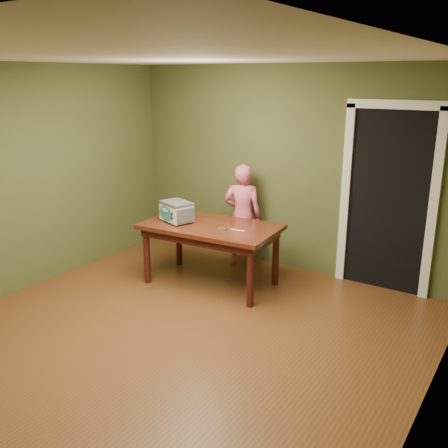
# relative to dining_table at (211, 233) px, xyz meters

# --- Properties ---
(floor) EXTENTS (5.00, 5.00, 0.00)m
(floor) POSITION_rel_dining_table_xyz_m (0.47, -1.45, -0.65)
(floor) COLOR brown
(floor) RESTS_ON ground
(room_shell) EXTENTS (4.52, 5.02, 2.61)m
(room_shell) POSITION_rel_dining_table_xyz_m (0.47, -1.45, 1.06)
(room_shell) COLOR #47512B
(room_shell) RESTS_ON ground
(doorway) EXTENTS (1.10, 0.66, 2.25)m
(doorway) POSITION_rel_dining_table_xyz_m (1.77, 1.33, 0.41)
(doorway) COLOR black
(doorway) RESTS_ON ground
(dining_table) EXTENTS (1.67, 1.03, 0.75)m
(dining_table) POSITION_rel_dining_table_xyz_m (0.00, 0.00, 0.00)
(dining_table) COLOR #3D150E
(dining_table) RESTS_ON floor
(toy_oven) EXTENTS (0.46, 0.38, 0.25)m
(toy_oven) POSITION_rel_dining_table_xyz_m (-0.42, -0.12, 0.23)
(toy_oven) COLOR #4C4F54
(toy_oven) RESTS_ON dining_table
(baking_pan) EXTENTS (0.10, 0.10, 0.02)m
(baking_pan) POSITION_rel_dining_table_xyz_m (0.23, -0.10, 0.11)
(baking_pan) COLOR silver
(baking_pan) RESTS_ON dining_table
(spatula) EXTENTS (0.18, 0.03, 0.01)m
(spatula) POSITION_rel_dining_table_xyz_m (0.39, -0.02, 0.10)
(spatula) COLOR #D9C25E
(spatula) RESTS_ON dining_table
(child) EXTENTS (0.59, 0.49, 1.37)m
(child) POSITION_rel_dining_table_xyz_m (-0.01, 0.75, 0.04)
(child) COLOR #DB5A7C
(child) RESTS_ON floor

